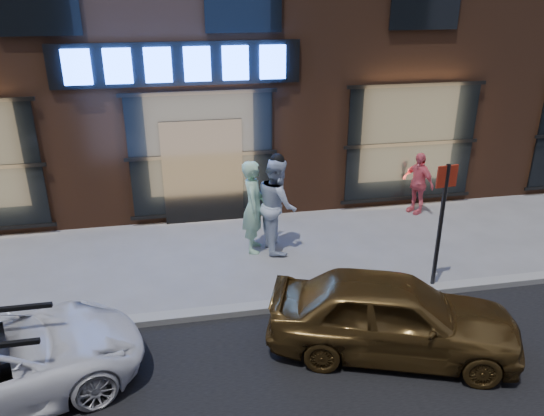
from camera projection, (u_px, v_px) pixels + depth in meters
The scene contains 7 objects.
ground at pixel (223, 315), 8.93m from camera, with size 90.00×90.00×0.00m, color slate.
curb at pixel (223, 312), 8.91m from camera, with size 60.00×0.25×0.12m, color gray.
man_bowtie at pixel (254, 207), 10.75m from camera, with size 0.71×0.46×1.94m, color #A1D3AC.
man_cap at pixel (277, 205), 10.80m from camera, with size 0.96×0.75×1.98m, color white.
passerby at pixel (418, 183), 12.65m from camera, with size 0.88×0.37×1.50m, color #F16370.
gold_sedan at pixel (393, 315), 7.84m from camera, with size 1.48×3.68×1.25m, color brown.
sign_post at pixel (441, 217), 9.12m from camera, with size 0.38×0.08×2.40m.
Camera 1 is at (-0.59, -7.53, 5.17)m, focal length 35.00 mm.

